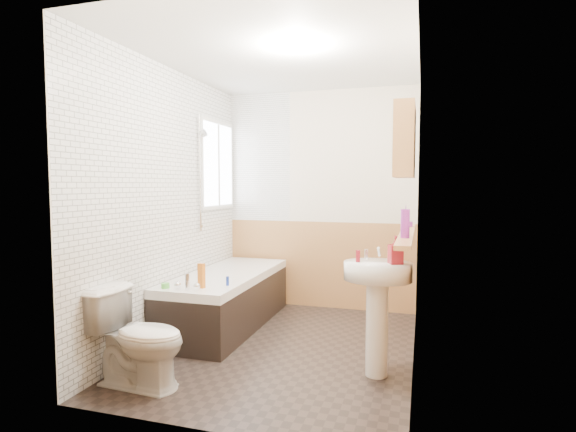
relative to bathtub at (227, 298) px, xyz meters
The scene contains 26 objects.
floor 0.90m from the bathtub, 30.71° to the right, with size 2.80×2.80×0.00m, color black.
ceiling 2.37m from the bathtub, 30.71° to the right, with size 2.80×2.80×0.00m, color white.
wall_back 1.55m from the bathtub, 53.21° to the left, with size 2.20×0.02×2.50m, color #F0E1C6.
wall_front 2.21m from the bathtub, 68.40° to the right, with size 2.20×0.02×2.50m, color #F0E1C6.
wall_left 1.12m from the bathtub, 131.23° to the right, with size 0.02×2.80×2.50m, color #F0E1C6.
wall_right 2.12m from the bathtub, 13.26° to the right, with size 0.02×2.80×2.50m, color #F0E1C6.
wainscot_right 1.88m from the bathtub, 13.42° to the right, with size 0.01×2.80×1.00m, color tan.
wainscot_front 1.97m from the bathtub, 68.16° to the right, with size 2.20×0.01×1.00m, color tan.
wainscot_back 1.22m from the bathtub, 52.59° to the left, with size 2.20×0.01×1.00m, color tan.
tile_cladding_left 1.12m from the bathtub, 129.54° to the right, with size 0.01×2.80×2.50m, color white.
tile_return_back 1.75m from the bathtub, 89.70° to the left, with size 0.75×0.01×1.50m, color white.
window 1.50m from the bathtub, 122.80° to the left, with size 0.03×0.79×0.99m.
bathtub is the anchor object (origin of this frame).
shower_riser 1.40m from the bathtub, 168.44° to the left, with size 0.10×0.08×1.20m.
toilet 1.44m from the bathtub, 91.20° to the right, with size 0.39×0.70×0.69m, color white.
sink 1.78m from the bathtub, 26.22° to the right, with size 0.50×0.40×0.97m.
pine_shelf 2.05m from the bathtub, 21.17° to the right, with size 0.10×1.52×0.03m, color tan.
medicine_cabinet 2.37m from the bathtub, 20.60° to the right, with size 0.15×0.59×0.53m.
foam_can 2.23m from the bathtub, 30.28° to the right, with size 0.06×0.06×0.19m, color purple.
green_bottle 2.20m from the bathtub, 28.17° to the right, with size 0.05×0.05×0.23m, color purple.
black_jar 1.96m from the bathtub, ahead, with size 0.06×0.06×0.04m, color purple.
soap_bottle 1.98m from the bathtub, 25.30° to the right, with size 0.09×0.20×0.09m, color maroon.
clear_bottle 1.75m from the bathtub, 29.58° to the right, with size 0.03×0.03×0.09m, color maroon.
blue_gel 0.79m from the bathtub, 83.46° to the right, with size 0.06×0.04×0.21m, color orange.
cream_jar 0.86m from the bathtub, 105.17° to the right, with size 0.07×0.07×0.04m, color #59C647.
orange_bottle 0.67m from the bathtub, 64.92° to the right, with size 0.03×0.03×0.08m, color #19339E.
Camera 1 is at (1.15, -3.67, 1.43)m, focal length 28.00 mm.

